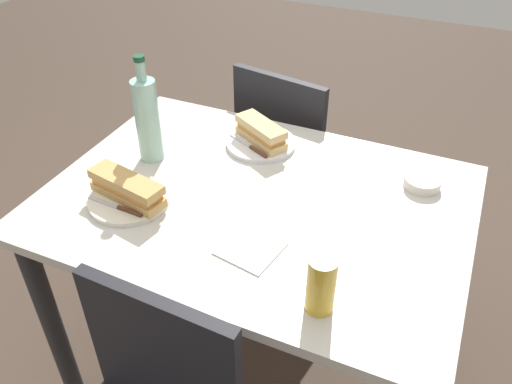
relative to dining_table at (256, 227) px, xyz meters
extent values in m
plane|color=#47382D|center=(0.00, 0.00, -0.64)|extent=(8.00, 8.00, 0.00)
cube|color=beige|center=(0.00, 0.00, 0.10)|extent=(1.17, 0.85, 0.03)
cylinder|color=#262628|center=(-0.53, -0.37, -0.28)|extent=(0.06, 0.06, 0.72)
cylinder|color=#262628|center=(0.53, -0.37, -0.28)|extent=(0.06, 0.06, 0.72)
cylinder|color=#262628|center=(0.53, 0.37, -0.28)|extent=(0.06, 0.06, 0.72)
cube|color=black|center=(-0.01, 0.52, 0.03)|extent=(0.38, 0.05, 0.40)
cube|color=black|center=(0.11, -0.71, -0.18)|extent=(0.47, 0.47, 0.02)
cube|color=black|center=(0.14, -0.52, 0.03)|extent=(0.38, 0.10, 0.40)
cylinder|color=black|center=(-0.10, -0.85, -0.41)|extent=(0.04, 0.04, 0.45)
cylinder|color=black|center=(0.25, -0.92, -0.41)|extent=(0.04, 0.04, 0.45)
cylinder|color=black|center=(-0.04, -0.50, -0.41)|extent=(0.04, 0.04, 0.45)
cylinder|color=black|center=(0.32, -0.56, -0.41)|extent=(0.04, 0.04, 0.45)
cylinder|color=silver|center=(0.32, 0.16, 0.12)|extent=(0.22, 0.22, 0.01)
cube|color=tan|center=(0.32, 0.16, 0.14)|extent=(0.24, 0.11, 0.02)
cube|color=#CC8438|center=(0.32, 0.16, 0.16)|extent=(0.22, 0.10, 0.02)
cube|color=tan|center=(0.32, 0.16, 0.18)|extent=(0.24, 0.11, 0.02)
cube|color=silver|center=(0.36, 0.21, 0.13)|extent=(0.10, 0.02, 0.00)
cube|color=#59331E|center=(0.28, 0.21, 0.13)|extent=(0.08, 0.01, 0.01)
cylinder|color=white|center=(0.10, -0.26, 0.12)|extent=(0.22, 0.22, 0.01)
cube|color=#DBB77A|center=(0.10, -0.26, 0.14)|extent=(0.20, 0.16, 0.02)
cube|color=#CC8438|center=(0.10, -0.26, 0.16)|extent=(0.18, 0.14, 0.02)
cube|color=#DBB77A|center=(0.10, -0.26, 0.18)|extent=(0.20, 0.16, 0.02)
cube|color=silver|center=(0.16, -0.24, 0.13)|extent=(0.09, 0.06, 0.00)
cube|color=#59331E|center=(0.08, -0.20, 0.13)|extent=(0.08, 0.05, 0.01)
cylinder|color=#99C6B7|center=(0.38, -0.06, 0.24)|extent=(0.07, 0.07, 0.26)
cylinder|color=#99C6B7|center=(0.38, -0.06, 0.40)|extent=(0.03, 0.03, 0.06)
cylinder|color=#19472D|center=(0.38, -0.06, 0.44)|extent=(0.03, 0.03, 0.02)
cylinder|color=gold|center=(-0.29, 0.31, 0.18)|extent=(0.06, 0.06, 0.14)
cylinder|color=silver|center=(-0.42, -0.24, 0.13)|extent=(0.11, 0.11, 0.03)
cube|color=white|center=(-0.07, 0.20, 0.11)|extent=(0.16, 0.16, 0.00)
camera|label=1|loc=(-0.47, 1.07, 1.02)|focal=36.92mm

